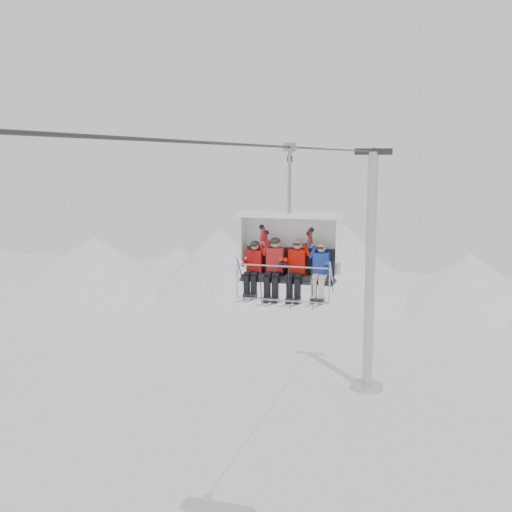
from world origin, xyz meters
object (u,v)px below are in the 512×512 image
(skier_far_left, at_px, (254,266))
(lift_tower_right, at_px, (370,289))
(skier_center_left, at_px, (275,265))
(skier_far_right, at_px, (320,270))
(chairlift_carrier, at_px, (290,246))
(skier_center_right, at_px, (297,267))

(skier_far_left, bearing_deg, lift_tower_right, 87.29)
(skier_center_left, relative_size, skier_far_right, 1.04)
(chairlift_carrier, bearing_deg, skier_center_left, -138.27)
(skier_center_right, bearing_deg, skier_center_left, 179.73)
(skier_center_right, height_order, skier_far_right, skier_center_right)
(skier_far_left, distance_m, skier_center_left, 0.57)
(skier_center_left, bearing_deg, skier_far_right, -0.57)
(chairlift_carrier, distance_m, skier_far_right, 1.07)
(skier_far_left, bearing_deg, skier_far_right, 0.03)
(lift_tower_right, xyz_separation_m, skier_center_left, (-0.34, -19.16, 4.47))
(skier_far_left, height_order, skier_center_left, skier_center_left)
(lift_tower_right, height_order, chairlift_carrier, lift_tower_right)
(lift_tower_right, relative_size, skier_center_right, 7.84)
(lift_tower_right, relative_size, chairlift_carrier, 3.38)
(lift_tower_right, bearing_deg, chairlift_carrier, -90.00)
(skier_far_right, bearing_deg, skier_far_left, -179.97)
(lift_tower_right, distance_m, skier_center_right, 19.67)
(lift_tower_right, relative_size, skier_far_left, 7.99)
(skier_center_left, bearing_deg, chairlift_carrier, 41.73)
(lift_tower_right, height_order, skier_center_left, lift_tower_right)
(chairlift_carrier, relative_size, skier_center_left, 2.27)
(lift_tower_right, distance_m, skier_center_left, 19.67)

